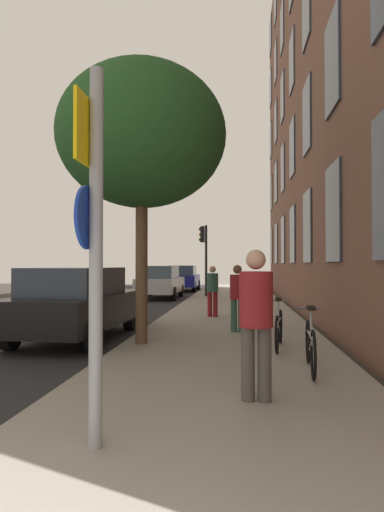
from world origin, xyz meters
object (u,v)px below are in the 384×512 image
Objects in this scene: pedestrian_0 at (256,314)px; pedestrian_1 at (237,294)px; tree_near at (142,137)px; car_0 at (77,302)px; traffic_light at (204,248)px; bicycle_0 at (310,345)px; bicycle_2 at (247,312)px; sign_post at (93,231)px; pedestrian_2 at (213,288)px; bicycle_1 at (279,328)px; car_1 at (161,282)px; car_2 at (183,278)px.

pedestrian_1 is at bearing 92.44° from pedestrian_0.
pedestrian_0 reaches higher than pedestrian_1.
car_0 is (-1.69, 0.92, -3.45)m from tree_near.
traffic_light is 16.59m from pedestrian_0.
bicycle_0 reaches higher than bicycle_2.
car_0 is (-3.85, -1.91, 0.37)m from bicycle_2.
traffic_light is at bearing 91.33° from sign_post.
pedestrian_2 is (-0.99, 1.77, 0.52)m from bicycle_2.
bicycle_0 reaches higher than bicycle_1.
bicycle_1 is 13.77m from car_1.
pedestrian_0 is at bearing -83.11° from pedestrian_2.
pedestrian_0 is at bearing -90.17° from bicycle_2.
pedestrian_0 reaches higher than pedestrian_2.
bicycle_2 is (1.90, -10.12, -2.07)m from traffic_light.
traffic_light is at bearing 98.39° from pedestrian_1.
car_2 is at bearing 86.70° from car_1.
pedestrian_0 is (1.88, -16.42, -1.42)m from traffic_light.
tree_near is at bearing 97.81° from sign_post.
sign_post reaches higher than bicycle_0.
car_1 is (-4.05, 9.93, 0.37)m from bicycle_2.
pedestrian_0 is at bearing -58.41° from tree_near.
car_2 is (-3.69, 16.05, 0.37)m from bicycle_2.
car_2 is at bearing 95.30° from sign_post.
sign_post is at bearing -81.75° from car_1.
bicycle_1 is 0.97× the size of pedestrian_0.
car_2 is (-2.21, 23.79, -1.15)m from sign_post.
bicycle_2 is at bearing -67.83° from car_1.
pedestrian_1 is at bearing 79.30° from sign_post.
traffic_light reaches higher than bicycle_1.
bicycle_2 is (2.16, 2.82, -3.82)m from tree_near.
bicycle_1 is 1.05× the size of bicycle_2.
traffic_light is at bearing 5.03° from car_1.
pedestrian_0 is (-0.86, -1.50, 0.62)m from bicycle_0.
traffic_light is 11.48m from pedestrian_1.
sign_post is 9.57m from pedestrian_2.
bicycle_0 is at bearing -79.59° from traffic_light.
car_0 is (-4.69, 2.90, 0.34)m from bicycle_0.
bicycle_1 is (2.03, 4.69, -1.50)m from sign_post.
sign_post is 6.78m from pedestrian_1.
traffic_light is at bearing 96.20° from pedestrian_2.
bicycle_0 is 1.78m from bicycle_1.
bicycle_0 is 0.40× the size of car_2.
car_1 is (-4.89, 14.73, 0.34)m from bicycle_0.
pedestrian_1 is (1.25, 6.59, -0.98)m from sign_post.
tree_near reaches higher than bicycle_1.
tree_near is 3.33× the size of bicycle_1.
pedestrian_1 is at bearing 112.24° from bicycle_1.
pedestrian_2 is (1.17, 4.59, -3.29)m from tree_near.
bicycle_2 is at bearing 78.14° from pedestrian_1.
tree_near is 1.31× the size of car_1.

